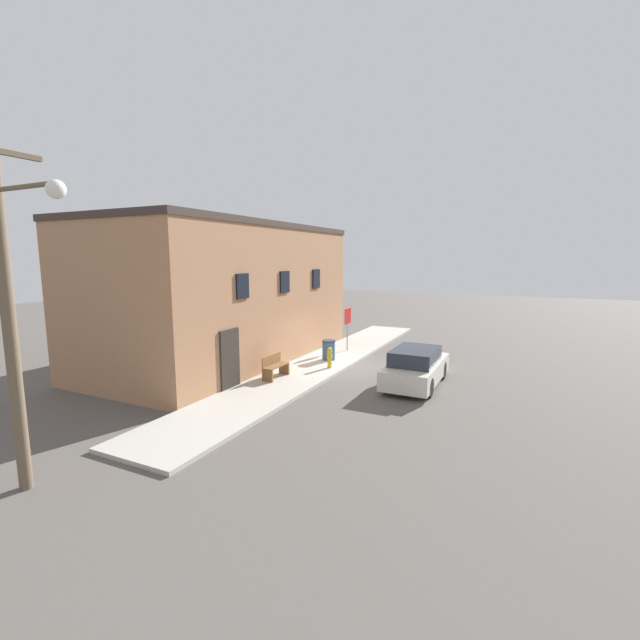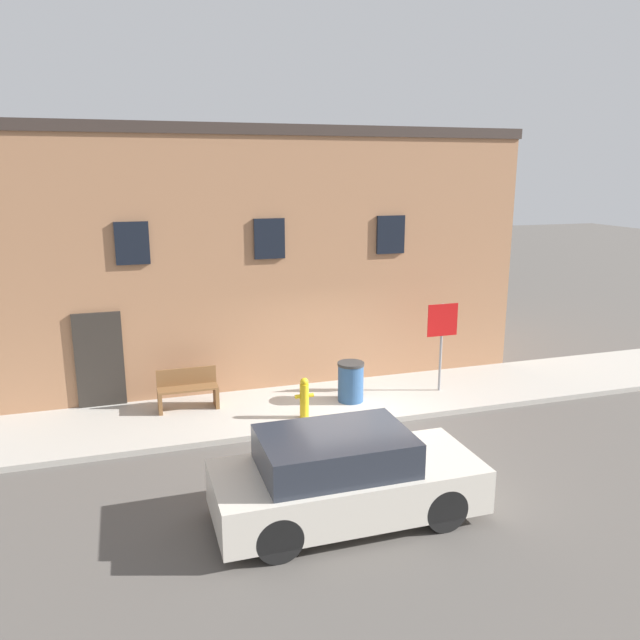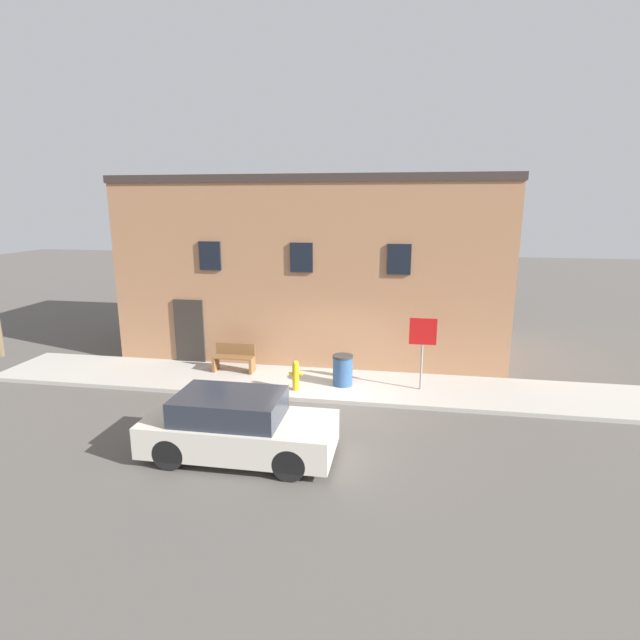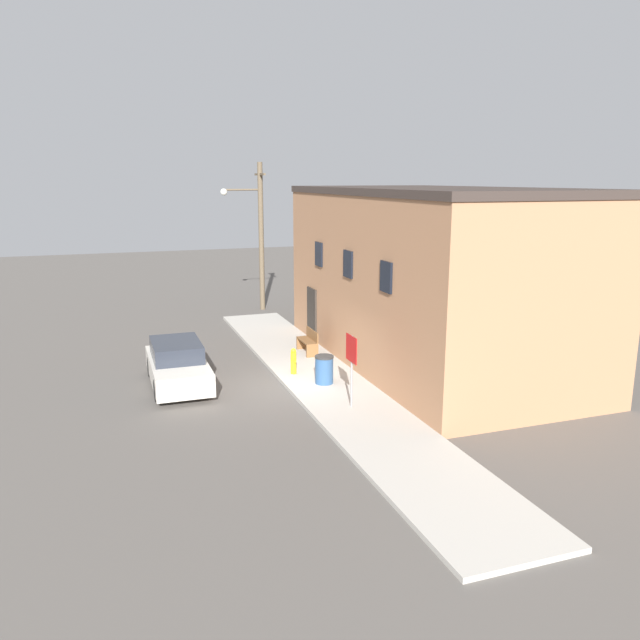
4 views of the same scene
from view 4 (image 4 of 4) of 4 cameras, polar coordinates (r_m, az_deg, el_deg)
name	(u,v)px [view 4 (image 4 of 4)]	position (r m, az deg, el deg)	size (l,w,h in m)	color
ground_plane	(285,387)	(19.70, -3.25, -6.17)	(80.00, 80.00, 0.00)	#56514C
sidewalk	(323,381)	(20.05, 0.32, -5.62)	(20.67, 2.59, 0.12)	#B2ADA3
brick_building	(429,277)	(22.11, 9.97, 3.92)	(12.73, 6.19, 6.11)	#A87551
fire_hydrant	(294,361)	(20.51, -2.44, -3.76)	(0.39, 0.19, 0.86)	gold
stop_sign	(351,357)	(17.29, 2.89, -3.40)	(0.75, 0.06, 2.06)	gray
bench	(308,342)	(22.95, -1.06, -2.00)	(1.27, 0.44, 0.86)	brown
trash_bin	(324,369)	(19.56, 0.38, -4.54)	(0.59, 0.59, 0.89)	#2D517F
utility_pole	(258,231)	(30.82, -5.65, 8.08)	(1.80, 2.06, 7.18)	brown
parked_car	(178,365)	(20.20, -12.89, -4.01)	(4.01, 1.68, 1.39)	black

